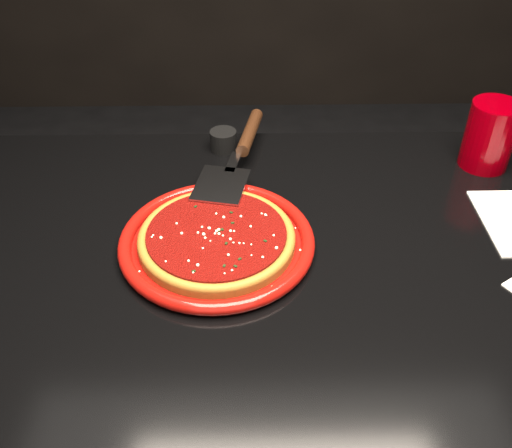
{
  "coord_description": "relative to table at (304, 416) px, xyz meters",
  "views": [
    {
      "loc": [
        -0.1,
        -0.61,
        1.32
      ],
      "look_at": [
        -0.09,
        0.08,
        0.77
      ],
      "focal_mm": 40.0,
      "sensor_mm": 36.0,
      "label": 1
    }
  ],
  "objects": [
    {
      "name": "plate",
      "position": [
        -0.15,
        0.05,
        0.39
      ],
      "size": [
        0.3,
        0.3,
        0.02
      ],
      "primitive_type": "cylinder",
      "rotation": [
        0.0,
        0.0,
        -0.01
      ],
      "color": "maroon",
      "rests_on": "table"
    },
    {
      "name": "pizza_sauce",
      "position": [
        -0.15,
        0.05,
        0.4
      ],
      "size": [
        0.21,
        0.21,
        0.01
      ],
      "primitive_type": "cylinder",
      "rotation": [
        0.0,
        0.0,
        -0.01
      ],
      "color": "maroon",
      "rests_on": "plate"
    },
    {
      "name": "table",
      "position": [
        0.0,
        0.0,
        0.0
      ],
      "size": [
        1.2,
        0.8,
        0.75
      ],
      "primitive_type": "cube",
      "color": "black",
      "rests_on": "floor"
    },
    {
      "name": "ramekin",
      "position": [
        -0.15,
        0.34,
        0.39
      ],
      "size": [
        0.07,
        0.07,
        0.04
      ],
      "primitive_type": "cylinder",
      "rotation": [
        0.0,
        0.0,
        -0.39
      ],
      "color": "black",
      "rests_on": "table"
    },
    {
      "name": "pizza_crust_rim",
      "position": [
        -0.15,
        0.05,
        0.4
      ],
      "size": [
        0.24,
        0.24,
        0.02
      ],
      "primitive_type": "torus",
      "rotation": [
        0.0,
        0.0,
        -0.01
      ],
      "color": "brown",
      "rests_on": "plate"
    },
    {
      "name": "pizza_crust",
      "position": [
        -0.15,
        0.05,
        0.39
      ],
      "size": [
        0.24,
        0.24,
        0.01
      ],
      "primitive_type": "cylinder",
      "rotation": [
        0.0,
        0.0,
        -0.01
      ],
      "color": "brown",
      "rests_on": "plate"
    },
    {
      "name": "basil_flecks",
      "position": [
        -0.15,
        0.05,
        0.4
      ],
      "size": [
        0.19,
        0.19,
        0.0
      ],
      "primitive_type": null,
      "color": "black",
      "rests_on": "plate"
    },
    {
      "name": "pizza_server",
      "position": [
        -0.12,
        0.26,
        0.41
      ],
      "size": [
        0.17,
        0.36,
        0.03
      ],
      "primitive_type": null,
      "rotation": [
        0.0,
        0.0,
        -0.2
      ],
      "color": "silver",
      "rests_on": "plate"
    },
    {
      "name": "cup",
      "position": [
        0.33,
        0.28,
        0.44
      ],
      "size": [
        0.11,
        0.11,
        0.12
      ],
      "primitive_type": "cylinder",
      "rotation": [
        0.0,
        0.0,
        0.39
      ],
      "color": "#7F0007",
      "rests_on": "table"
    },
    {
      "name": "parmesan_dusting",
      "position": [
        -0.15,
        0.05,
        0.41
      ],
      "size": [
        0.2,
        0.2,
        0.01
      ],
      "primitive_type": null,
      "color": "#FFF6CA",
      "rests_on": "plate"
    }
  ]
}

